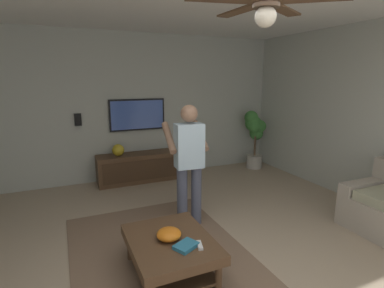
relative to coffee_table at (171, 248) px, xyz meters
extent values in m
cube|color=#B2B7AD|center=(3.27, -0.22, 1.11)|extent=(0.10, 6.61, 2.81)
cube|color=#7A604C|center=(0.20, 0.00, -0.29)|extent=(2.99, 1.91, 0.01)
cube|color=#A89E8E|center=(0.06, -2.89, -0.01)|extent=(0.19, 0.84, 0.58)
cube|color=#513823|center=(0.00, 0.00, 0.05)|extent=(1.00, 0.80, 0.10)
cylinder|color=#513823|center=(0.42, -0.32, -0.15)|extent=(0.07, 0.07, 0.30)
cylinder|color=#513823|center=(0.42, 0.32, -0.15)|extent=(0.07, 0.07, 0.30)
cylinder|color=#513823|center=(-0.42, -0.32, -0.15)|extent=(0.07, 0.07, 0.30)
cube|color=#452F1E|center=(0.00, 0.00, -0.20)|extent=(0.88, 0.68, 0.03)
cube|color=#513823|center=(2.94, -0.47, -0.02)|extent=(0.44, 1.70, 0.55)
cube|color=#412C1C|center=(2.72, -0.47, -0.02)|extent=(0.01, 1.56, 0.39)
cube|color=black|center=(3.18, -0.47, 0.97)|extent=(0.05, 1.08, 0.61)
cube|color=#4261BC|center=(3.16, -0.47, 0.97)|extent=(0.01, 1.02, 0.55)
cylinder|color=#4C5166|center=(0.89, -0.69, 0.11)|extent=(0.14, 0.14, 0.82)
cylinder|color=#4C5166|center=(0.91, -0.49, 0.11)|extent=(0.14, 0.14, 0.82)
cube|color=silver|center=(0.90, -0.59, 0.81)|extent=(0.25, 0.38, 0.58)
sphere|color=#997056|center=(0.90, -0.59, 1.23)|extent=(0.22, 0.22, 0.22)
cylinder|color=#997056|center=(1.06, -0.83, 0.90)|extent=(0.48, 0.13, 0.37)
cylinder|color=#997056|center=(1.10, -0.39, 0.90)|extent=(0.48, 0.13, 0.37)
cube|color=white|center=(1.28, -0.62, 0.80)|extent=(0.04, 0.05, 0.16)
cylinder|color=#B7B2A8|center=(2.77, -2.98, -0.15)|extent=(0.33, 0.33, 0.28)
cylinder|color=brown|center=(2.77, -2.98, 0.22)|extent=(0.05, 0.05, 0.46)
sphere|color=#3D7F38|center=(2.82, -2.93, 0.71)|extent=(0.35, 0.35, 0.35)
sphere|color=#3D7F38|center=(2.85, -2.90, 0.83)|extent=(0.30, 0.30, 0.30)
sphere|color=#3D7F38|center=(2.75, -2.92, 0.66)|extent=(0.29, 0.29, 0.29)
sphere|color=#3D7F38|center=(2.86, -3.06, 0.47)|extent=(0.30, 0.30, 0.30)
sphere|color=#3D7F38|center=(2.75, -3.07, 0.64)|extent=(0.27, 0.27, 0.27)
ellipsoid|color=orange|center=(0.00, 0.02, 0.16)|extent=(0.25, 0.25, 0.11)
cube|color=white|center=(-0.24, -0.21, 0.12)|extent=(0.16, 0.08, 0.02)
cube|color=teal|center=(-0.21, -0.08, 0.12)|extent=(0.24, 0.27, 0.04)
sphere|color=gold|center=(2.93, -0.03, 0.36)|extent=(0.22, 0.22, 0.22)
cube|color=black|center=(3.19, -1.61, 0.95)|extent=(0.06, 0.12, 0.22)
cube|color=black|center=(3.19, 0.62, 0.93)|extent=(0.06, 0.12, 0.22)
cylinder|color=#4C3828|center=(-0.62, -0.56, 2.22)|extent=(0.20, 0.20, 0.08)
sphere|color=silver|center=(-0.62, -0.56, 2.12)|extent=(0.16, 0.16, 0.16)
cube|color=brown|center=(-0.30, -0.54, 2.22)|extent=(0.57, 0.15, 0.02)
cube|color=brown|center=(-0.55, -0.25, 2.22)|extent=(0.24, 0.57, 0.02)
cube|color=brown|center=(-0.81, -0.82, 2.22)|extent=(0.43, 0.52, 0.02)
cube|color=brown|center=(-0.47, -0.84, 2.22)|extent=(0.37, 0.55, 0.02)
camera|label=1|loc=(-2.57, 0.89, 1.67)|focal=28.03mm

